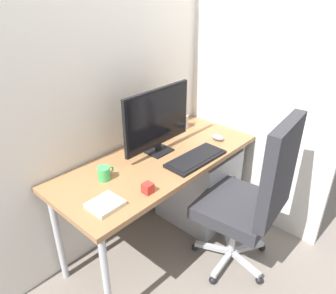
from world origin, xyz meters
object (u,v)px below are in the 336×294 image
(filing_cabinet, at_px, (197,184))
(coffee_mug, at_px, (104,173))
(office_chair, at_px, (255,195))
(mouse, at_px, (218,137))
(desk_clamp_accessory, at_px, (148,188))
(monitor, at_px, (158,119))
(notebook, at_px, (105,204))
(keyboard, at_px, (196,158))
(pen_holder, at_px, (183,121))

(filing_cabinet, xyz_separation_m, coffee_mug, (-0.82, 0.08, 0.45))
(office_chair, bearing_deg, filing_cabinet, 71.10)
(filing_cabinet, distance_m, mouse, 0.45)
(coffee_mug, relative_size, desk_clamp_accessory, 1.86)
(monitor, distance_m, desk_clamp_accessory, 0.53)
(mouse, distance_m, coffee_mug, 0.91)
(mouse, height_order, notebook, mouse)
(keyboard, distance_m, coffee_mug, 0.60)
(desk_clamp_accessory, bearing_deg, pen_holder, 27.60)
(office_chair, xyz_separation_m, monitor, (-0.15, 0.67, 0.36))
(filing_cabinet, height_order, mouse, mouse)
(filing_cabinet, height_order, notebook, notebook)
(monitor, bearing_deg, filing_cabinet, -13.90)
(monitor, bearing_deg, coffee_mug, -179.36)
(keyboard, relative_size, desk_clamp_accessory, 7.51)
(coffee_mug, bearing_deg, mouse, -12.51)
(mouse, bearing_deg, monitor, 153.36)
(monitor, height_order, coffee_mug, monitor)
(notebook, bearing_deg, filing_cabinet, 6.09)
(mouse, bearing_deg, notebook, 179.53)
(desk_clamp_accessory, bearing_deg, keyboard, 3.14)
(keyboard, relative_size, notebook, 2.64)
(monitor, height_order, desk_clamp_accessory, monitor)
(office_chair, distance_m, filing_cabinet, 0.68)
(desk_clamp_accessory, bearing_deg, monitor, 37.04)
(filing_cabinet, bearing_deg, coffee_mug, 174.25)
(filing_cabinet, distance_m, keyboard, 0.53)
(keyboard, bearing_deg, filing_cabinet, 33.14)
(filing_cabinet, distance_m, desk_clamp_accessory, 0.88)
(monitor, distance_m, mouse, 0.52)
(monitor, bearing_deg, mouse, -25.50)
(keyboard, xyz_separation_m, notebook, (-0.70, 0.05, 0.00))
(office_chair, bearing_deg, monitor, 102.89)
(filing_cabinet, xyz_separation_m, notebook, (-0.97, -0.13, 0.42))
(coffee_mug, height_order, desk_clamp_accessory, coffee_mug)
(mouse, height_order, desk_clamp_accessory, desk_clamp_accessory)
(mouse, distance_m, desk_clamp_accessory, 0.81)
(coffee_mug, bearing_deg, pen_holder, 8.69)
(filing_cabinet, relative_size, pen_holder, 3.45)
(office_chair, distance_m, desk_clamp_accessory, 0.68)
(filing_cabinet, height_order, desk_clamp_accessory, desk_clamp_accessory)
(coffee_mug, bearing_deg, desk_clamp_accessory, -74.68)
(office_chair, distance_m, monitor, 0.78)
(pen_holder, relative_size, coffee_mug, 1.68)
(filing_cabinet, bearing_deg, desk_clamp_accessory, -164.62)
(filing_cabinet, relative_size, keyboard, 1.44)
(keyboard, distance_m, pen_holder, 0.52)
(office_chair, xyz_separation_m, keyboard, (-0.07, 0.41, 0.13))
(monitor, xyz_separation_m, pen_holder, (0.42, 0.13, -0.18))
(office_chair, xyz_separation_m, coffee_mug, (-0.62, 0.67, 0.16))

